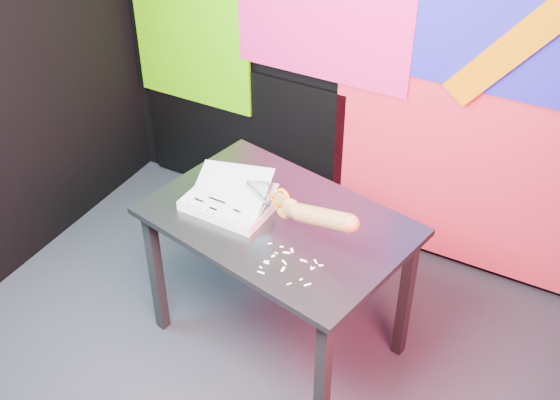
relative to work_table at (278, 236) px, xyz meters
The scene contains 7 objects.
room 0.89m from the work_table, 89.91° to the right, with size 3.01×3.01×2.71m.
backdrop 0.97m from the work_table, 86.18° to the left, with size 2.88×0.05×2.08m.
work_table is the anchor object (origin of this frame).
printout_stack 0.26m from the work_table, behind, with size 0.39×0.28×0.20m.
scissors 0.26m from the work_table, 55.70° to the right, with size 0.25×0.08×0.15m.
hand_forearm 0.39m from the work_table, 26.04° to the right, with size 0.41×0.15×0.17m.
paper_clippings 0.30m from the work_table, 52.56° to the right, with size 0.26×0.20×0.00m.
Camera 1 is at (1.13, -1.52, 2.63)m, focal length 45.00 mm.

